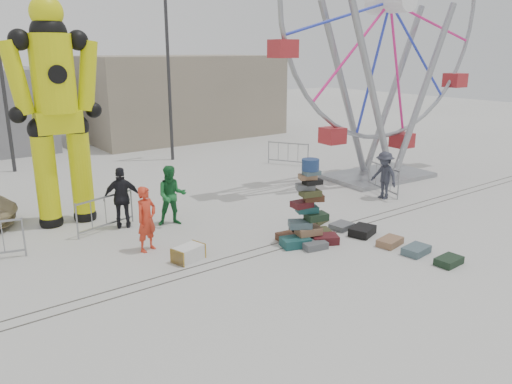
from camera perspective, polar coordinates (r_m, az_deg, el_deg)
ground at (r=13.65m, az=4.63°, el=-7.24°), size 90.00×90.00×0.00m
track_line_near at (r=14.07m, az=3.02°, el=-6.46°), size 40.00×0.04×0.01m
track_line_far at (r=14.35m, az=2.00°, el=-5.98°), size 40.00×0.04×0.01m
building_right at (r=33.27m, az=-9.11°, el=10.83°), size 12.00×8.00×5.00m
lamp_post_right at (r=25.15m, az=-9.78°, el=13.73°), size 1.41×0.25×8.00m
lamp_post_left at (r=24.81m, az=-26.90°, el=12.26°), size 1.41×0.25×8.00m
suitcase_tower at (r=14.33m, az=5.94°, el=-3.16°), size 1.91×1.58×2.47m
crash_test_dummy at (r=16.42m, az=-21.85°, el=9.16°), size 2.81×1.24×7.10m
ferris_wheel at (r=21.72m, az=14.91°, el=17.83°), size 10.96×2.96×12.72m
steamer_trunk at (r=13.36m, az=-7.74°, el=-6.96°), size 0.93×0.68×0.39m
row_case_0 at (r=16.20m, az=6.96°, el=-3.09°), size 0.86×0.71×0.22m
row_case_1 at (r=15.75m, az=9.75°, el=-3.86°), size 0.74×0.63×0.17m
row_case_2 at (r=15.34m, az=12.06°, el=-4.37°), size 0.96×0.83×0.26m
row_case_3 at (r=14.75m, az=15.06°, el=-5.51°), size 0.86×0.63×0.21m
row_case_4 at (r=14.36m, az=17.84°, el=-6.34°), size 0.84×0.60×0.21m
row_case_5 at (r=13.95m, az=21.18°, el=-7.35°), size 0.76×0.51×0.20m
barricade_dummy_c at (r=15.95m, az=-16.81°, el=-2.31°), size 1.95×0.65×1.10m
barricade_wheel_front at (r=19.92m, az=14.33°, el=1.47°), size 0.68×1.94×1.10m
barricade_wheel_back at (r=24.11m, az=3.68°, el=4.41°), size 1.11×1.77×1.10m
pedestrian_red at (r=13.95m, az=-12.41°, el=-3.03°), size 0.78×0.64×1.83m
pedestrian_green at (r=15.86m, az=-9.61°, el=-0.40°), size 1.14×1.02×1.91m
pedestrian_black at (r=15.91m, az=-15.04°, el=-0.65°), size 1.22×0.90×1.93m
pedestrian_grey at (r=19.04m, az=14.43°, el=1.86°), size 0.73×1.19×1.78m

